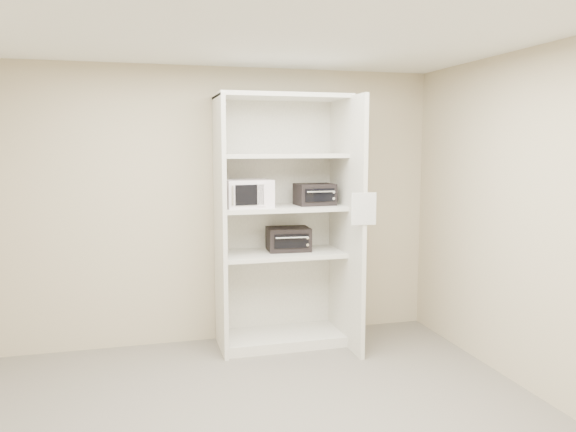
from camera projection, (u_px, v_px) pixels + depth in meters
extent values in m
cube|color=white|center=(252.00, 21.00, 3.43)|extent=(4.50, 4.00, 0.01)
cube|color=#BCAC8E|center=(213.00, 206.00, 5.52)|extent=(4.50, 0.02, 2.70)
cube|color=#BCAC8E|center=(387.00, 344.00, 1.69)|extent=(4.50, 0.02, 2.70)
cube|color=#BCAC8E|center=(550.00, 226.00, 4.18)|extent=(0.02, 4.00, 2.70)
cube|color=white|center=(220.00, 226.00, 5.24)|extent=(0.04, 0.60, 2.40)
cube|color=white|center=(347.00, 223.00, 5.40)|extent=(0.04, 0.90, 2.40)
cube|color=white|center=(275.00, 219.00, 5.68)|extent=(1.24, 0.02, 2.40)
cube|color=white|center=(282.00, 338.00, 5.55)|extent=(1.16, 0.56, 0.10)
cube|color=white|center=(282.00, 254.00, 5.45)|extent=(1.16, 0.56, 0.04)
cube|color=white|center=(282.00, 208.00, 5.39)|extent=(1.16, 0.56, 0.04)
cube|color=white|center=(282.00, 156.00, 5.33)|extent=(1.16, 0.56, 0.04)
cube|color=white|center=(282.00, 97.00, 5.26)|extent=(1.24, 0.60, 0.04)
cube|color=white|center=(248.00, 193.00, 5.25)|extent=(0.46, 0.36, 0.26)
cube|color=black|center=(315.00, 194.00, 5.44)|extent=(0.38, 0.29, 0.21)
cube|color=black|center=(288.00, 239.00, 5.50)|extent=(0.43, 0.34, 0.23)
cube|color=white|center=(364.00, 209.00, 4.94)|extent=(0.22, 0.02, 0.28)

